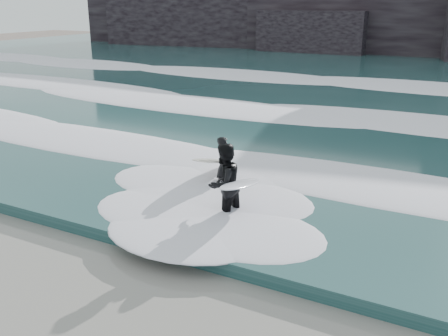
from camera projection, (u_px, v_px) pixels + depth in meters
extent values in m
cube|color=#204747|center=(366.00, 77.00, 32.54)|extent=(90.00, 52.00, 0.30)
ellipsoid|color=white|center=(220.00, 151.00, 15.76)|extent=(60.00, 3.20, 0.20)
ellipsoid|color=white|center=(297.00, 110.00, 21.60)|extent=(60.00, 4.00, 0.24)
ellipsoid|color=white|center=(351.00, 81.00, 29.11)|extent=(60.00, 4.80, 0.30)
imported|color=black|center=(224.00, 165.00, 13.32)|extent=(0.49, 0.63, 1.53)
ellipsoid|color=silver|center=(212.00, 161.00, 13.53)|extent=(0.77, 2.19, 0.75)
imported|color=black|center=(224.00, 184.00, 11.38)|extent=(0.93, 1.08, 1.90)
ellipsoid|color=white|center=(241.00, 184.00, 11.17)|extent=(0.54, 1.90, 0.46)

